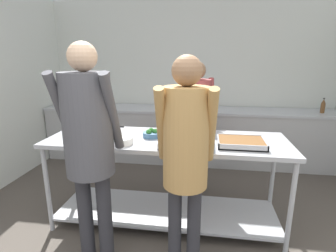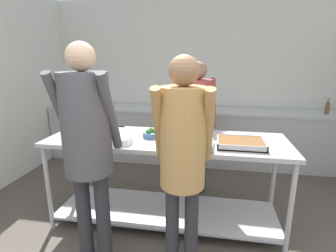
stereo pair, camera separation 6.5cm
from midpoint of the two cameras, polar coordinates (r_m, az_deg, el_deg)
The scene contains 12 objects.
wall_rear at distance 4.61m, azimuth 4.36°, elevation 9.96°, with size 4.87×0.06×2.65m.
back_counter at distance 4.40m, azimuth 3.78°, elevation -1.89°, with size 4.71×0.65×0.89m.
serving_counter at distance 2.71m, azimuth -1.01°, elevation -8.77°, with size 2.36×0.76×0.93m.
sauce_pan at distance 2.93m, azimuth -14.81°, elevation -0.37°, with size 0.36×0.22×0.07m.
plate_stack at distance 2.49m, azimuth -11.03°, elevation -3.08°, with size 0.24×0.24×0.06m.
broccoli_bowl at distance 2.64m, azimuth -4.22°, elevation -1.71°, with size 0.18×0.18×0.09m.
serving_tray_roast at distance 2.37m, azimuth 3.33°, elevation -3.79°, with size 0.48×0.31×0.05m.
serving_tray_vegetables at distance 2.48m, azimuth 14.87°, elevation -3.48°, with size 0.42×0.33×0.05m.
guest_serving_left at distance 2.06m, azimuth -17.73°, elevation -2.26°, with size 0.47×0.37×1.82m.
guest_serving_right at distance 1.88m, azimuth 2.88°, elevation -4.80°, with size 0.43×0.35×1.73m.
cook_behind_counter at distance 3.22m, azimuth 5.49°, elevation 2.50°, with size 0.48×0.37×1.66m.
water_bottle at distance 4.55m, azimuth 30.32°, elevation 3.73°, with size 0.06×0.06×0.23m.
Camera 1 is at (0.30, -0.92, 1.71)m, focal length 28.00 mm.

